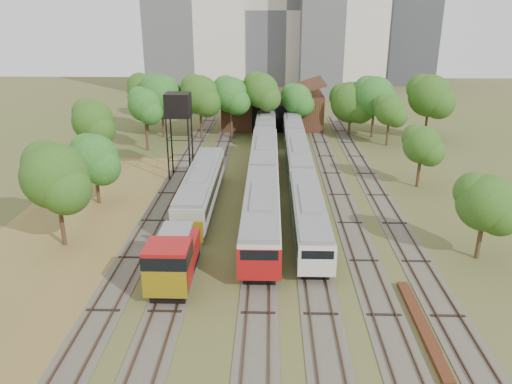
{
  "coord_description": "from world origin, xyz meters",
  "views": [
    {
      "loc": [
        -1.36,
        -24.01,
        18.3
      ],
      "look_at": [
        -2.59,
        18.92,
        2.5
      ],
      "focal_mm": 35.0,
      "sensor_mm": 36.0,
      "label": 1
    }
  ],
  "objects_px": {
    "railcar_green_set": "(298,158)",
    "water_tower": "(178,107)",
    "shunter_locomotive": "(173,260)",
    "railcar_red_set": "(263,182)"
  },
  "relations": [
    {
      "from": "railcar_red_set",
      "to": "water_tower",
      "type": "xyz_separation_m",
      "value": [
        -9.51,
        7.3,
        6.14
      ]
    },
    {
      "from": "railcar_green_set",
      "to": "shunter_locomotive",
      "type": "relative_size",
      "value": 6.43
    },
    {
      "from": "railcar_green_set",
      "to": "water_tower",
      "type": "height_order",
      "value": "water_tower"
    },
    {
      "from": "shunter_locomotive",
      "to": "water_tower",
      "type": "bearing_deg",
      "value": 98.43
    },
    {
      "from": "railcar_green_set",
      "to": "shunter_locomotive",
      "type": "distance_m",
      "value": 27.84
    },
    {
      "from": "railcar_red_set",
      "to": "railcar_green_set",
      "type": "xyz_separation_m",
      "value": [
        4.0,
        9.59,
        -0.25
      ]
    },
    {
      "from": "shunter_locomotive",
      "to": "water_tower",
      "type": "relative_size",
      "value": 0.84
    },
    {
      "from": "railcar_green_set",
      "to": "water_tower",
      "type": "relative_size",
      "value": 5.38
    },
    {
      "from": "railcar_red_set",
      "to": "water_tower",
      "type": "distance_m",
      "value": 13.47
    },
    {
      "from": "railcar_green_set",
      "to": "water_tower",
      "type": "distance_m",
      "value": 15.12
    }
  ]
}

